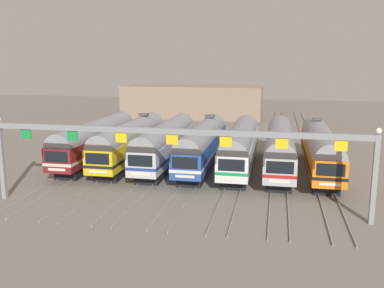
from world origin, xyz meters
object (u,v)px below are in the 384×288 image
(commuter_train_maroon, at_px, (96,139))
(commuter_train_silver, at_px, (166,142))
(commuter_train_yellow, at_px, (130,140))
(commuter_train_stainless, at_px, (280,146))
(commuter_train_white, at_px, (240,145))
(catenary_gantry, at_px, (172,142))
(commuter_train_orange, at_px, (320,148))
(commuter_train_blue, at_px, (202,143))

(commuter_train_maroon, xyz_separation_m, commuter_train_silver, (8.13, 0.00, 0.00))
(commuter_train_yellow, relative_size, commuter_train_stainless, 1.00)
(commuter_train_white, bearing_deg, catenary_gantry, -106.77)
(commuter_train_stainless, relative_size, commuter_train_orange, 1.00)
(commuter_train_maroon, xyz_separation_m, commuter_train_blue, (12.20, 0.00, 0.00))
(commuter_train_silver, bearing_deg, commuter_train_yellow, 179.94)
(commuter_train_silver, bearing_deg, commuter_train_stainless, 0.00)
(commuter_train_blue, height_order, catenary_gantry, catenary_gantry)
(commuter_train_orange, bearing_deg, commuter_train_maroon, -179.99)
(commuter_train_yellow, distance_m, commuter_train_stainless, 16.27)
(commuter_train_silver, xyz_separation_m, commuter_train_blue, (4.07, 0.00, 0.00))
(commuter_train_blue, bearing_deg, catenary_gantry, -90.00)
(commuter_train_silver, height_order, catenary_gantry, catenary_gantry)
(commuter_train_yellow, bearing_deg, commuter_train_orange, 0.00)
(commuter_train_maroon, height_order, commuter_train_silver, same)
(commuter_train_blue, relative_size, commuter_train_orange, 1.00)
(commuter_train_orange, bearing_deg, catenary_gantry, -132.11)
(commuter_train_yellow, distance_m, commuter_train_white, 12.20)
(commuter_train_maroon, xyz_separation_m, catenary_gantry, (12.20, -13.49, 2.74))
(commuter_train_orange, bearing_deg, commuter_train_yellow, 180.00)
(commuter_train_yellow, height_order, commuter_train_stainless, commuter_train_yellow)
(commuter_train_orange, xyz_separation_m, catenary_gantry, (-12.20, -13.50, 2.74))
(commuter_train_silver, height_order, commuter_train_blue, commuter_train_blue)
(commuter_train_stainless, relative_size, catenary_gantry, 0.61)
(commuter_train_blue, xyz_separation_m, commuter_train_orange, (12.20, 0.00, 0.00))
(commuter_train_yellow, xyz_separation_m, commuter_train_white, (12.20, -0.00, -0.00))
(commuter_train_maroon, bearing_deg, commuter_train_yellow, 0.06)
(commuter_train_blue, bearing_deg, commuter_train_maroon, -179.98)
(commuter_train_blue, height_order, commuter_train_stainless, commuter_train_blue)
(commuter_train_stainless, xyz_separation_m, commuter_train_orange, (4.07, 0.00, 0.00))
(commuter_train_maroon, height_order, commuter_train_stainless, same)
(commuter_train_yellow, distance_m, catenary_gantry, 16.00)
(commuter_train_yellow, height_order, catenary_gantry, catenary_gantry)
(commuter_train_stainless, height_order, catenary_gantry, catenary_gantry)
(commuter_train_silver, xyz_separation_m, commuter_train_white, (8.13, 0.00, 0.00))
(commuter_train_yellow, relative_size, commuter_train_blue, 1.00)
(commuter_train_maroon, relative_size, commuter_train_silver, 1.00)
(commuter_train_silver, bearing_deg, commuter_train_orange, 0.02)
(commuter_train_maroon, relative_size, catenary_gantry, 0.61)
(commuter_train_white, relative_size, commuter_train_stainless, 1.00)
(commuter_train_yellow, bearing_deg, commuter_train_maroon, -179.94)
(commuter_train_orange, relative_size, catenary_gantry, 0.61)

